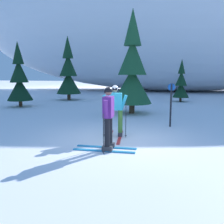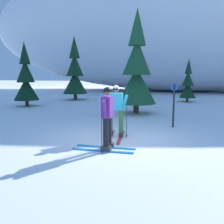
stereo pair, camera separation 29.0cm
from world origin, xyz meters
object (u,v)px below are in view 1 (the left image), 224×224
skier_purple_jacket (108,117)px  pine_tree_center (132,71)px  trail_marker_post (171,103)px  pine_tree_center_left (68,73)px  skier_cyan_jacket (115,110)px  pine_tree_far_left (19,80)px  pine_tree_center_right (181,84)px

skier_purple_jacket → pine_tree_center: pine_tree_center is taller
skier_purple_jacket → pine_tree_center: 6.64m
trail_marker_post → pine_tree_center_left: bearing=132.2°
skier_cyan_jacket → skier_purple_jacket: skier_purple_jacket is taller
pine_tree_far_left → pine_tree_center_right: bearing=27.4°
pine_tree_center → trail_marker_post: (1.97, -3.05, -1.29)m
pine_tree_far_left → trail_marker_post: (9.28, -4.09, -0.75)m
skier_cyan_jacket → pine_tree_center_right: (2.70, 11.37, 0.42)m
skier_cyan_jacket → pine_tree_center_left: bearing=119.5°
skier_cyan_jacket → trail_marker_post: size_ratio=1.04×
skier_purple_jacket → pine_tree_center_left: pine_tree_center_left is taller
pine_tree_center → pine_tree_center_left: bearing=136.3°
skier_cyan_jacket → skier_purple_jacket: size_ratio=1.02×
pine_tree_center_left → pine_tree_center: pine_tree_center is taller
skier_cyan_jacket → pine_tree_center: bearing=91.5°
pine_tree_center → trail_marker_post: pine_tree_center is taller
trail_marker_post → pine_tree_center: bearing=122.8°
skier_purple_jacket → trail_marker_post: skier_purple_jacket is taller
pine_tree_far_left → pine_tree_center_left: pine_tree_center_left is taller
pine_tree_far_left → skier_purple_jacket: bearing=-44.9°
skier_cyan_jacket → pine_tree_far_left: (-7.45, 6.10, 0.81)m
skier_cyan_jacket → trail_marker_post: 2.72m
skier_cyan_jacket → trail_marker_post: bearing=47.6°
pine_tree_far_left → pine_tree_center: bearing=-8.1°
skier_purple_jacket → pine_tree_center_left: size_ratio=0.35×
pine_tree_center_left → skier_cyan_jacket: bearing=-60.5°
skier_purple_jacket → pine_tree_center_left: bearing=116.9°
skier_cyan_jacket → pine_tree_center_left: size_ratio=0.35×
pine_tree_center_left → skier_purple_jacket: bearing=-63.1°
pine_tree_far_left → pine_tree_center_left: size_ratio=0.81×
pine_tree_center_left → pine_tree_center: 8.18m
pine_tree_far_left → trail_marker_post: 10.17m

